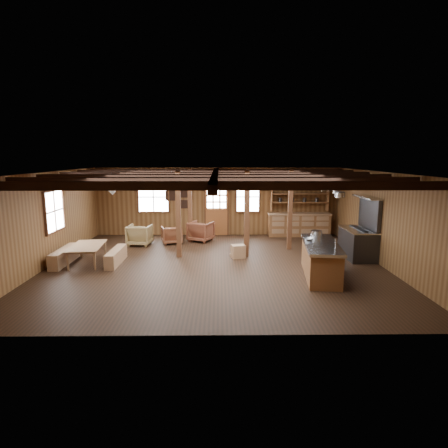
{
  "coord_description": "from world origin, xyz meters",
  "views": [
    {
      "loc": [
        0.12,
        -10.93,
        3.26
      ],
      "look_at": [
        0.27,
        0.86,
        1.12
      ],
      "focal_mm": 30.0,
      "sensor_mm": 36.0,
      "label": 1
    }
  ],
  "objects": [
    {
      "name": "dining_table",
      "position": [
        -3.9,
        0.25,
        0.29
      ],
      "size": [
        1.07,
        1.72,
        0.57
      ],
      "primitive_type": "imported",
      "rotation": [
        0.0,
        0.0,
        1.67
      ],
      "color": "brown",
      "rests_on": "floor"
    },
    {
      "name": "commercial_range",
      "position": [
        4.65,
        0.81,
        0.65
      ],
      "size": [
        0.83,
        1.63,
        2.01
      ],
      "color": "#2F2F32",
      "rests_on": "floor"
    },
    {
      "name": "window_back_left",
      "position": [
        -2.6,
        4.46,
        1.6
      ],
      "size": [
        1.32,
        0.06,
        1.32
      ],
      "color": "white",
      "rests_on": "wall_back"
    },
    {
      "name": "bench_wall",
      "position": [
        -4.65,
        0.25,
        0.23
      ],
      "size": [
        0.32,
        1.69,
        0.47
      ],
      "primitive_type": "cube",
      "color": "#8F6241",
      "rests_on": "floor"
    },
    {
      "name": "pot_rack",
      "position": [
        3.42,
        0.24,
        2.29
      ],
      "size": [
        0.39,
        3.0,
        0.44
      ],
      "color": "#2F2F32",
      "rests_on": "ceiling"
    },
    {
      "name": "kitchen_island",
      "position": [
        2.89,
        -1.08,
        0.48
      ],
      "size": [
        1.2,
        2.59,
        1.2
      ],
      "rotation": [
        0.0,
        0.0,
        -0.13
      ],
      "color": "brown",
      "rests_on": "floor"
    },
    {
      "name": "timber_posts",
      "position": [
        0.52,
        2.08,
        1.4
      ],
      "size": [
        3.95,
        2.35,
        2.8
      ],
      "color": "#442413",
      "rests_on": "floor"
    },
    {
      "name": "step_stool",
      "position": [
        0.73,
        0.84,
        0.21
      ],
      "size": [
        0.55,
        0.44,
        0.43
      ],
      "primitive_type": "cube",
      "rotation": [
        0.0,
        0.0,
        0.24
      ],
      "color": "#8F6241",
      "rests_on": "floor"
    },
    {
      "name": "back_counter",
      "position": [
        3.4,
        4.2,
        0.6
      ],
      "size": [
        2.55,
        0.6,
        2.45
      ],
      "color": "brown",
      "rests_on": "floor"
    },
    {
      "name": "back_door",
      "position": [
        0.0,
        4.45,
        0.88
      ],
      "size": [
        1.02,
        0.08,
        2.15
      ],
      "color": "brown",
      "rests_on": "floor"
    },
    {
      "name": "room",
      "position": [
        0.0,
        0.0,
        1.4
      ],
      "size": [
        10.04,
        9.04,
        2.84
      ],
      "color": "black",
      "rests_on": "ground"
    },
    {
      "name": "window_left",
      "position": [
        -4.96,
        0.5,
        1.6
      ],
      "size": [
        0.14,
        1.24,
        1.32
      ],
      "color": "white",
      "rests_on": "wall_back"
    },
    {
      "name": "window_back_right",
      "position": [
        1.3,
        4.46,
        1.6
      ],
      "size": [
        1.02,
        0.06,
        1.32
      ],
      "color": "white",
      "rests_on": "wall_back"
    },
    {
      "name": "counter_pot",
      "position": [
        2.94,
        -0.3,
        1.03
      ],
      "size": [
        0.31,
        0.31,
        0.19
      ],
      "primitive_type": "cylinder",
      "color": "#B1B4B8",
      "rests_on": "kitchen_island"
    },
    {
      "name": "notice_boards",
      "position": [
        -1.5,
        4.46,
        1.64
      ],
      "size": [
        1.08,
        0.03,
        0.9
      ],
      "color": "beige",
      "rests_on": "wall_back"
    },
    {
      "name": "pendant_lamps",
      "position": [
        -2.25,
        1.0,
        2.25
      ],
      "size": [
        1.86,
        2.36,
        0.66
      ],
      "color": "#2F2F32",
      "rests_on": "ceiling"
    },
    {
      "name": "bench_aisle",
      "position": [
        -3.07,
        0.25,
        0.22
      ],
      "size": [
        0.3,
        1.58,
        0.44
      ],
      "primitive_type": "cube",
      "color": "#8F6241",
      "rests_on": "floor"
    },
    {
      "name": "armchair_a",
      "position": [
        -1.69,
        2.93,
        0.33
      ],
      "size": [
        0.88,
        0.89,
        0.67
      ],
      "primitive_type": "imported",
      "rotation": [
        0.0,
        0.0,
        3.41
      ],
      "color": "brown",
      "rests_on": "floor"
    },
    {
      "name": "armchair_c",
      "position": [
        -2.84,
        2.67,
        0.38
      ],
      "size": [
        0.9,
        0.92,
        0.77
      ],
      "primitive_type": "imported",
      "rotation": [
        0.0,
        0.0,
        3.04
      ],
      "color": "olive",
      "rests_on": "floor"
    },
    {
      "name": "bowl",
      "position": [
        2.62,
        -0.75,
        0.97
      ],
      "size": [
        0.31,
        0.31,
        0.07
      ],
      "primitive_type": "imported",
      "rotation": [
        0.0,
        0.0,
        0.14
      ],
      "color": "silver",
      "rests_on": "kitchen_island"
    },
    {
      "name": "ceiling_joists",
      "position": [
        0.0,
        0.18,
        2.68
      ],
      "size": [
        9.8,
        8.82,
        0.18
      ],
      "color": "black",
      "rests_on": "ceiling"
    },
    {
      "name": "armchair_b",
      "position": [
        -0.6,
        3.3,
        0.39
      ],
      "size": [
        1.11,
        1.12,
        0.77
      ],
      "primitive_type": "imported",
      "rotation": [
        0.0,
        0.0,
        2.71
      ],
      "color": "brown",
      "rests_on": "floor"
    }
  ]
}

